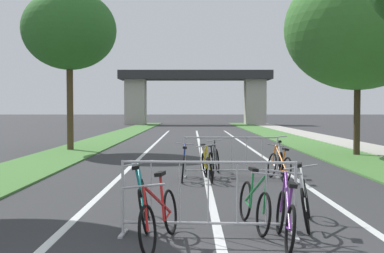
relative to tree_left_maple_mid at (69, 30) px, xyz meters
The scene contains 21 objects.
grass_verge_left 9.69m from the tree_left_maple_mid, 88.25° to the left, with size 2.36×61.47×0.05m, color #477A38.
grass_verge_right 14.50m from the tree_left_maple_mid, 37.44° to the left, with size 2.36×61.47×0.05m, color #477A38.
sidewalk_path_right 16.16m from the tree_left_maple_mid, 32.57° to the left, with size 1.93×61.47×0.08m, color #ADA89E.
lane_stripe_center 7.55m from the tree_left_maple_mid, ahead, with size 0.14×35.56×0.01m, color silver.
lane_stripe_right_lane 9.32m from the tree_left_maple_mid, ahead, with size 0.14×35.56×0.01m, color silver.
lane_stripe_left_lane 6.10m from the tree_left_maple_mid, 15.38° to the left, with size 0.14×35.56×0.01m, color silver.
overpass_bridge 34.38m from the tree_left_maple_mid, 80.75° to the left, with size 16.95×3.86×6.02m.
tree_left_maple_mid is the anchor object (origin of this frame).
tree_right_pine_far 11.58m from the tree_left_maple_mid, 11.22° to the right, with size 5.47×5.47×7.12m.
crowd_barrier_nearest 15.42m from the tree_left_maple_mid, 68.58° to the right, with size 2.47×0.58×1.05m.
crowd_barrier_second 11.04m from the tree_left_maple_mid, 52.22° to the right, with size 2.45×0.44×1.05m.
bicycle_yellow_0 11.15m from the tree_left_maple_mid, 56.88° to the right, with size 0.48×1.62×0.94m.
bicycle_purple_1 16.17m from the tree_left_maple_mid, 65.66° to the right, with size 0.45×1.62×0.92m.
bicycle_blue_2 10.82m from the tree_left_maple_mid, 59.57° to the right, with size 0.45×1.70×0.90m.
bicycle_green_3 15.32m from the tree_left_maple_mid, 65.38° to the right, with size 0.51×1.62×0.90m.
bicycle_white_4 15.52m from the tree_left_maple_mid, 62.36° to the right, with size 0.57×1.68×0.97m.
bicycle_silver_5 11.64m from the tree_left_maple_mid, 45.08° to the right, with size 0.54×1.76×1.03m.
bicycle_orange_6 12.17m from the tree_left_maple_mid, 49.41° to the right, with size 0.46×1.73×0.88m.
bicycle_teal_7 14.63m from the tree_left_maple_mid, 71.41° to the right, with size 0.52×1.67×0.96m.
bicycle_black_8 10.54m from the tree_left_maple_mid, 52.49° to the right, with size 0.46×1.70×0.93m.
bicycle_red_9 15.64m from the tree_left_maple_mid, 71.50° to the right, with size 0.66×1.71×0.92m.
Camera 1 is at (-0.37, -3.46, 1.77)m, focal length 45.10 mm.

